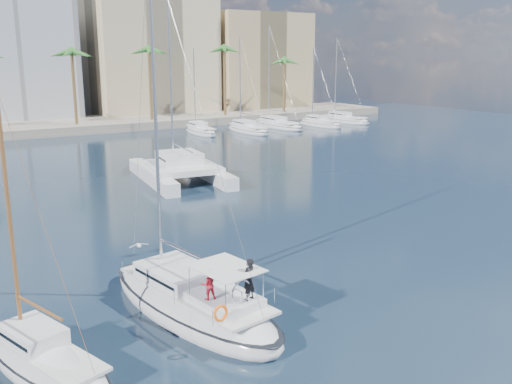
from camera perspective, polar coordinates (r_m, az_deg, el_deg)
ground at (r=30.68m, az=-0.27°, el=-7.12°), size 160.00×160.00×0.00m
quay at (r=87.40m, az=-21.68°, el=5.96°), size 120.00×14.00×1.20m
building_beige at (r=101.46m, az=-10.55°, el=12.96°), size 20.00×14.00×20.00m
building_tan_right at (r=108.62m, az=-0.01°, el=12.69°), size 18.00×12.00×18.00m
palm_centre at (r=82.85m, az=-21.77°, el=12.32°), size 3.60×3.60×12.30m
palm_right at (r=95.05m, az=-0.66°, el=13.32°), size 3.60×3.60×12.30m
main_sloop at (r=25.04m, az=-6.45°, el=-10.91°), size 5.32×11.45×16.35m
small_sloop at (r=22.09m, az=-20.38°, el=-15.64°), size 4.43×7.64×10.48m
catamaran at (r=50.60m, az=-7.59°, el=2.46°), size 7.56×12.96×17.94m
seagull at (r=32.17m, az=-11.64°, el=-5.24°), size 1.12×0.48×0.21m
moored_yacht_a at (r=80.31m, az=-5.57°, el=5.83°), size 3.37×9.52×11.90m
moored_yacht_b at (r=81.63m, az=-0.82°, el=6.02°), size 3.32×10.83×13.72m
moored_yacht_c at (r=86.76m, az=2.21°, el=6.46°), size 3.98×12.33×15.54m
moored_yacht_d at (r=88.94m, az=6.44°, el=6.56°), size 3.52×9.55×11.90m
moored_yacht_e at (r=94.56m, az=8.82°, el=6.91°), size 4.61×11.11×13.72m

